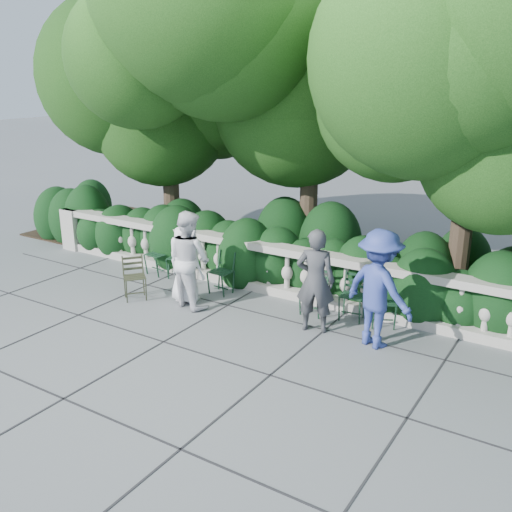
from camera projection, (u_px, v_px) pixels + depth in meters
The scene contains 15 objects.
ground at pixel (225, 327), 9.72m from camera, with size 90.00×90.00×0.00m, color #595D61.
balustrade at pixel (278, 271), 11.02m from camera, with size 12.00×0.44×1.00m.
shrub_hedge at pixel (306, 277), 12.14m from camera, with size 15.00×2.60×1.70m, color black, non-canonical shape.
tree_canopy at pixel (349, 83), 10.74m from camera, with size 15.04×6.52×6.78m.
chair_a at pixel (176, 280), 11.92m from camera, with size 0.44×0.48×0.84m, color black, non-canonical shape.
chair_b at pixel (217, 295), 11.10m from camera, with size 0.44×0.48×0.84m, color black, non-canonical shape.
chair_c at pixel (153, 276), 12.18m from camera, with size 0.44×0.48×0.84m, color black, non-canonical shape.
chair_d at pixel (349, 322), 9.90m from camera, with size 0.44×0.48×0.84m, color black, non-canonical shape.
chair_e at pixel (309, 317), 10.13m from camera, with size 0.44×0.48×0.84m, color black, non-canonical shape.
chair_f at pixel (383, 330), 9.61m from camera, with size 0.44×0.48×0.84m, color black, non-canonical shape.
chair_weathered at pixel (137, 302), 10.80m from camera, with size 0.44×0.48×0.84m, color black, non-canonical shape.
person_businessman at pixel (185, 264), 10.60m from camera, with size 0.73×0.47×1.48m, color white.
person_woman_grey at pixel (315, 281), 9.34m from camera, with size 0.64×0.42×1.76m, color #3A3B3F.
person_casual_man at pixel (189, 259), 10.38m from camera, with size 0.87×0.68×1.80m, color silver.
person_older_blue at pixel (379, 289), 8.80m from camera, with size 1.22×0.70×1.89m, color #2F3F8E.
Camera 1 is at (5.20, -7.23, 4.11)m, focal length 40.00 mm.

